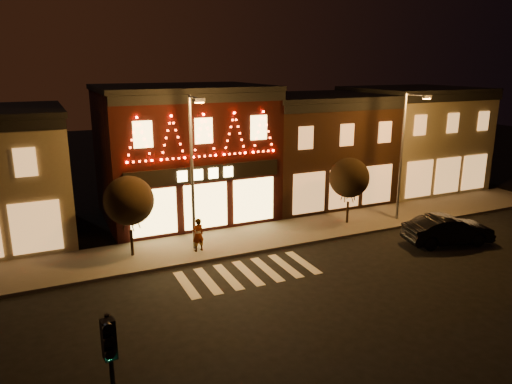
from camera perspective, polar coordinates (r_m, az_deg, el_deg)
ground at (r=19.86m, az=3.83°, el=-13.90°), size 120.00×120.00×0.00m
sidewalk_far at (r=27.17m, az=-0.51°, el=-5.50°), size 44.00×4.00×0.15m
building_pulp at (r=30.87m, az=-8.52°, el=4.71°), size 10.20×8.34×8.30m
building_right_a at (r=34.76m, az=6.74°, el=5.24°), size 9.20×8.28×7.50m
building_right_b at (r=40.13m, az=17.86°, el=6.14°), size 9.20×8.28×7.80m
traffic_signal_near at (r=11.85m, az=-16.74°, el=-19.14°), size 0.32×0.43×4.12m
streetlamp_mid at (r=24.26m, az=-7.45°, el=3.54°), size 0.50×1.81×7.96m
streetlamp_right at (r=30.34m, az=17.20°, el=5.07°), size 0.50×1.78×7.76m
tree_left at (r=24.56m, az=-14.80°, el=-1.00°), size 2.46×2.46×4.11m
tree_right at (r=29.35m, az=10.97°, el=1.65°), size 2.40×2.40×4.01m
dark_sedan at (r=28.33m, az=21.76°, el=-4.20°), size 5.06×2.67×1.59m
pedestrian at (r=25.10m, az=-6.87°, el=-5.04°), size 0.71×0.54×1.76m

